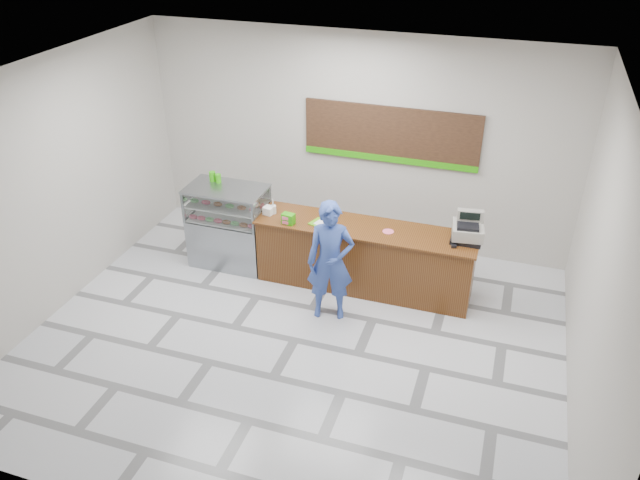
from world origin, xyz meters
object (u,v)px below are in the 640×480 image
(cash_register, at_px, (468,230))
(serving_tray, at_px, (322,224))
(sales_counter, at_px, (364,257))
(display_case, at_px, (229,225))
(customer, at_px, (330,261))

(cash_register, height_order, serving_tray, cash_register)
(sales_counter, height_order, serving_tray, serving_tray)
(display_case, relative_size, serving_tray, 3.24)
(sales_counter, relative_size, customer, 1.84)
(cash_register, xyz_separation_m, serving_tray, (-2.06, -0.23, -0.14))
(sales_counter, relative_size, cash_register, 6.53)
(sales_counter, height_order, cash_register, cash_register)
(customer, bearing_deg, sales_counter, 57.22)
(serving_tray, bearing_deg, sales_counter, 30.35)
(display_case, xyz_separation_m, serving_tray, (1.60, -0.12, 0.36))
(display_case, relative_size, customer, 0.75)
(sales_counter, bearing_deg, display_case, -179.99)
(display_case, distance_m, customer, 2.12)
(sales_counter, bearing_deg, serving_tray, -169.15)
(cash_register, xyz_separation_m, customer, (-1.71, -0.94, -0.30))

